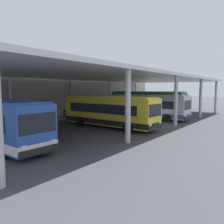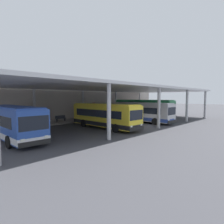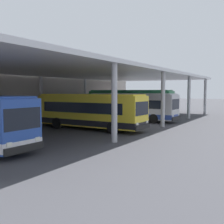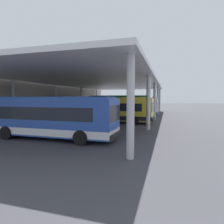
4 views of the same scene
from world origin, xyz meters
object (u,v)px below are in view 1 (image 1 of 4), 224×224
(bus_second_bay, at_px, (109,111))
(bench_waiting, at_px, (46,115))
(trash_bin, at_px, (65,114))
(bus_far_bay, at_px, (147,103))
(banner_sign, at_px, (86,103))
(bus_middle_bay, at_px, (148,106))

(bus_second_bay, relative_size, bench_waiting, 5.88)
(trash_bin, bearing_deg, bus_far_bay, -33.22)
(bench_waiting, bearing_deg, bus_far_bay, -28.95)
(bench_waiting, xyz_separation_m, trash_bin, (2.66, -0.43, 0.01))
(bus_second_bay, xyz_separation_m, banner_sign, (5.40, 8.37, 0.32))
(banner_sign, bearing_deg, bus_far_bay, -43.31)
(bus_far_bay, bearing_deg, bus_second_bay, -170.14)
(banner_sign, bearing_deg, bench_waiting, 172.04)
(bus_middle_bay, xyz_separation_m, trash_bin, (-6.55, 8.90, -0.98))
(bus_middle_bay, bearing_deg, bus_far_bay, 30.38)
(bus_middle_bay, bearing_deg, banner_sign, 109.18)
(bus_second_bay, xyz_separation_m, bus_far_bay, (12.05, 2.09, 0.19))
(bus_middle_bay, height_order, bus_far_bay, bus_far_bay)
(bus_middle_bay, height_order, banner_sign, banner_sign)
(bench_waiting, distance_m, trash_bin, 2.69)
(banner_sign, bearing_deg, bus_second_bay, -122.83)
(banner_sign, bearing_deg, trash_bin, 172.89)
(bus_middle_bay, xyz_separation_m, bus_far_bay, (3.71, 2.18, 0.19))
(bus_far_bay, distance_m, banner_sign, 9.15)
(bench_waiting, bearing_deg, trash_bin, -9.10)
(trash_bin, distance_m, banner_sign, 3.87)
(bus_middle_bay, relative_size, banner_sign, 3.30)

